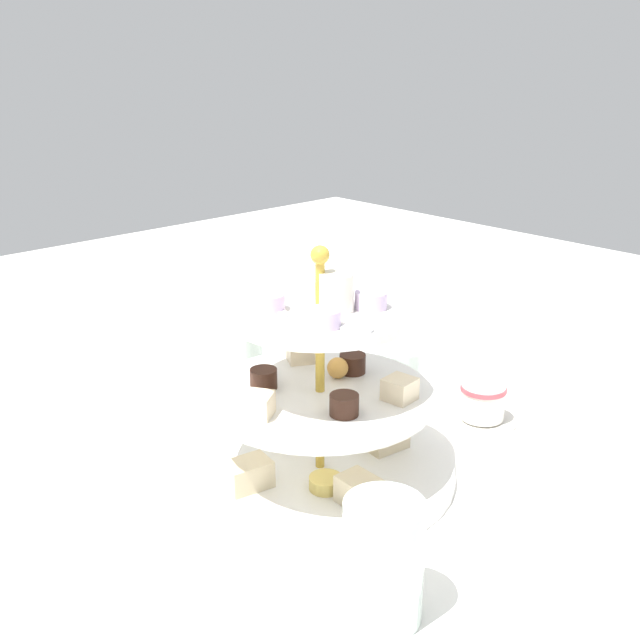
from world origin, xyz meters
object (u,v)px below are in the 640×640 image
water_glass_tall_right (383,561)px  teacup_with_saucer (482,404)px  water_glass_short_left (398,372)px  tiered_serving_stand (320,411)px  water_glass_mid_back (241,366)px  butter_knife_left (58,530)px  butter_knife_right (583,507)px

water_glass_tall_right → teacup_with_saucer: 0.39m
water_glass_tall_right → water_glass_short_left: (-0.28, 0.34, -0.02)m
tiered_serving_stand → water_glass_mid_back: size_ratio=2.79×
water_glass_short_left → water_glass_mid_back: size_ratio=0.63×
butter_knife_left → teacup_with_saucer: bearing=86.4°
tiered_serving_stand → water_glass_tall_right: 0.23m
water_glass_tall_right → butter_knife_left: 0.34m
water_glass_tall_right → butter_knife_right: size_ratio=0.65×
water_glass_short_left → water_glass_tall_right: bearing=-50.4°
butter_knife_left → butter_knife_right: size_ratio=1.00×
tiered_serving_stand → teacup_with_saucer: size_ratio=3.36×
teacup_with_saucer → butter_knife_left: 0.53m
butter_knife_right → water_glass_mid_back: water_glass_mid_back is taller
teacup_with_saucer → water_glass_short_left: bearing=-171.0°
butter_knife_left → water_glass_mid_back: 0.33m
water_glass_short_left → teacup_with_saucer: 0.13m
tiered_serving_stand → butter_knife_left: size_ratio=1.78×
teacup_with_saucer → water_glass_mid_back: size_ratio=0.83×
water_glass_mid_back → teacup_with_saucer: bearing=37.2°
teacup_with_saucer → butter_knife_left: (-0.15, -0.50, -0.02)m
teacup_with_saucer → butter_knife_right: teacup_with_saucer is taller
teacup_with_saucer → butter_knife_right: 0.21m
water_glass_tall_right → tiered_serving_stand: bearing=149.5°
teacup_with_saucer → tiered_serving_stand: bearing=-101.4°
water_glass_tall_right → water_glass_mid_back: (-0.41, 0.17, -0.00)m
water_glass_tall_right → water_glass_short_left: 0.44m
butter_knife_left → butter_knife_right: same height
water_glass_tall_right → butter_knife_left: (-0.30, -0.15, -0.05)m
teacup_with_saucer → butter_knife_left: bearing=-106.4°
water_glass_mid_back → water_glass_tall_right: bearing=-22.2°
butter_knife_left → water_glass_short_left: bearing=100.2°
teacup_with_saucer → water_glass_mid_back: bearing=-142.8°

